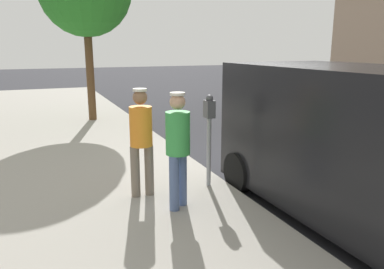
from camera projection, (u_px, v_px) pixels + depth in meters
The scene contains 5 objects.
ground_plane at pixel (250, 168), 7.62m from camera, with size 80.00×80.00×0.00m, color #2D2D33.
sidewalk_slab at pixel (70, 189), 6.29m from camera, with size 5.00×32.00×0.15m, color #9E998E.
parking_meter_near at pixel (209, 125), 6.04m from camera, with size 0.14×0.18×1.52m.
pedestrian_in_orange at pixel (141, 136), 5.64m from camera, with size 0.36×0.34×1.66m.
pedestrian_in_green at pixel (178, 144), 5.21m from camera, with size 0.34×0.34×1.66m.
Camera 1 is at (3.88, 6.25, 2.41)m, focal length 35.10 mm.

